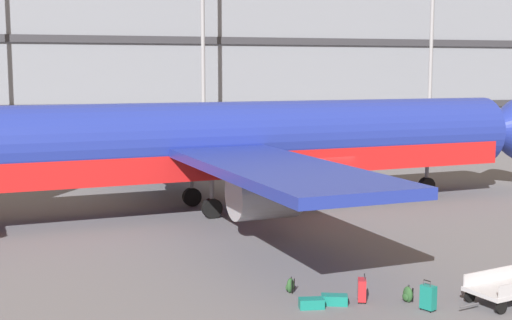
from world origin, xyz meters
The scene contains 11 objects.
ground_plane centered at (0.00, 0.00, 0.00)m, with size 600.00×600.00×0.00m, color #5B5B60.
terminal_structure centered at (0.00, 45.89, 9.65)m, with size 148.93×20.59×19.29m.
airliner centered at (-5.33, -0.02, 3.15)m, with size 36.14×29.31×10.56m.
light_mast_center_right centered at (21.95, 31.15, 11.51)m, with size 1.80×0.50×19.71m.
suitcase_laid_flat centered at (-2.27, -15.04, 0.38)m, with size 0.40×0.47×0.87m.
suitcase_black centered at (-4.60, -13.97, 0.14)m, with size 0.82×0.60×0.28m.
suitcase_navy centered at (-3.76, -13.94, 0.35)m, with size 0.37×0.50×0.80m.
suitcase_small centered at (-5.32, -14.11, 0.14)m, with size 0.75×0.45×0.28m.
backpack_orange centered at (-5.51, -12.67, 0.22)m, with size 0.36×0.40×0.50m.
backpack_silver centered at (-2.51, -14.28, 0.22)m, with size 0.30×0.39×0.51m.
baggage_cart centered at (0.35, -14.95, 0.43)m, with size 3.36×1.96×0.82m.
Camera 1 is at (-11.17, -31.62, 6.45)m, focal length 48.41 mm.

